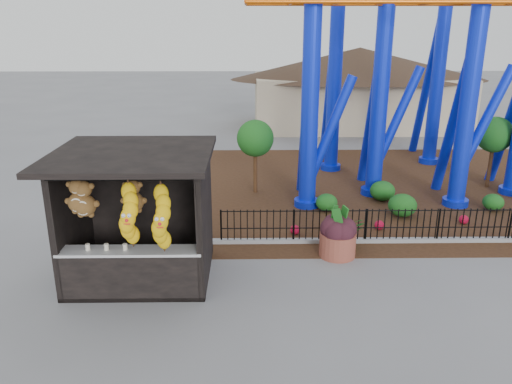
{
  "coord_description": "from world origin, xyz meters",
  "views": [
    {
      "loc": [
        -0.42,
        -9.69,
        5.71
      ],
      "look_at": [
        -0.26,
        1.5,
        2.0
      ],
      "focal_mm": 35.0,
      "sensor_mm": 36.0,
      "label": 1
    }
  ],
  "objects_px": {
    "prize_booth": "(136,220)",
    "roller_coaster": "(412,4)",
    "terracotta_planter": "(337,244)",
    "potted_plant": "(348,231)"
  },
  "relations": [
    {
      "from": "terracotta_planter",
      "to": "roller_coaster",
      "type": "bearing_deg",
      "value": 61.79
    },
    {
      "from": "roller_coaster",
      "to": "potted_plant",
      "type": "distance_m",
      "value": 8.64
    },
    {
      "from": "terracotta_planter",
      "to": "potted_plant",
      "type": "xyz_separation_m",
      "value": [
        0.35,
        0.52,
        0.15
      ]
    },
    {
      "from": "roller_coaster",
      "to": "potted_plant",
      "type": "relative_size",
      "value": 11.71
    },
    {
      "from": "terracotta_planter",
      "to": "potted_plant",
      "type": "distance_m",
      "value": 0.64
    },
    {
      "from": "terracotta_planter",
      "to": "prize_booth",
      "type": "bearing_deg",
      "value": -165.27
    },
    {
      "from": "prize_booth",
      "to": "roller_coaster",
      "type": "bearing_deg",
      "value": 42.05
    },
    {
      "from": "prize_booth",
      "to": "potted_plant",
      "type": "bearing_deg",
      "value": 18.95
    },
    {
      "from": "roller_coaster",
      "to": "potted_plant",
      "type": "xyz_separation_m",
      "value": [
        -2.89,
        -5.53,
        -5.97
      ]
    },
    {
      "from": "roller_coaster",
      "to": "terracotta_planter",
      "type": "height_order",
      "value": "roller_coaster"
    }
  ]
}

